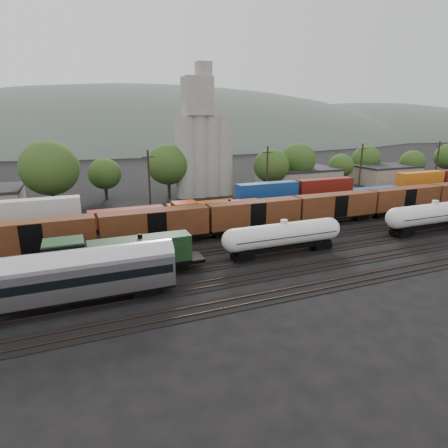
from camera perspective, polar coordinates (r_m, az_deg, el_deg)
name	(u,v)px	position (r m, az deg, el deg)	size (l,w,h in m)	color
ground	(265,244)	(54.24, 6.27, -2.98)	(600.00, 600.00, 0.00)	black
tracks	(265,243)	(54.23, 6.27, -2.93)	(180.00, 33.20, 0.20)	black
green_locomotive	(111,257)	(42.73, -16.86, -4.84)	(18.67, 3.30, 4.94)	black
tank_car_a	(283,236)	(49.27, 9.05, -1.75)	(17.20, 3.08, 4.51)	white
tank_car_b	(433,215)	(66.94, 29.30, 1.23)	(18.49, 3.31, 4.85)	white
passenger_coach	(41,279)	(37.93, -26.11, -7.58)	(24.17, 2.98, 5.49)	silver
orange_locomotive	(212,213)	(60.51, -1.85, 1.64)	(18.13, 3.02, 4.53)	black
boxcar_string	(297,210)	(61.67, 11.03, 2.13)	(184.40, 2.90, 4.20)	black
container_wall	(212,205)	(65.68, -1.83, 2.88)	(160.00, 2.60, 5.80)	black
grain_silo	(204,147)	(85.98, -3.13, 11.68)	(13.40, 5.00, 29.00)	#A19E93
industrial_sheds	(219,185)	(87.47, -0.80, 6.03)	(119.38, 17.26, 5.10)	#9E937F
tree_band	(132,168)	(82.49, -13.86, 8.31)	(166.88, 21.76, 13.57)	black
utility_poles	(212,179)	(72.33, -1.89, 6.90)	(122.20, 0.36, 12.00)	black
distant_hills	(137,168)	(311.24, -13.10, 8.36)	(860.00, 286.00, 130.00)	#59665B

